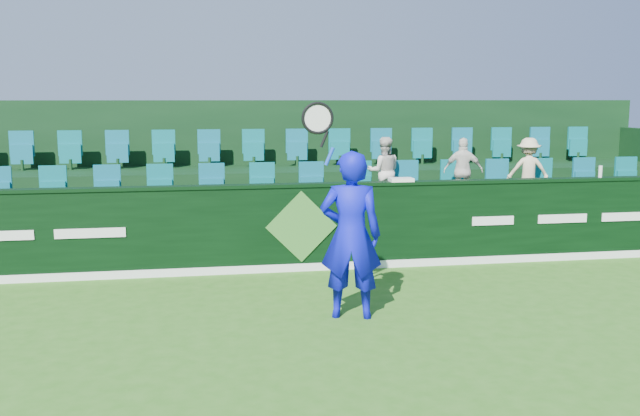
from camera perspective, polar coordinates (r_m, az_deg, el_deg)
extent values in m
plane|color=#2E6D1A|center=(7.36, 3.06, -12.23)|extent=(60.00, 60.00, 0.00)
cube|color=black|center=(10.98, -1.58, -1.65)|extent=(16.00, 0.20, 1.30)
cube|color=black|center=(10.88, -1.60, 1.84)|extent=(16.00, 0.24, 0.05)
cube|color=white|center=(11.00, -1.49, -4.78)|extent=(16.00, 0.02, 0.12)
cube|color=#3B7C2D|center=(10.86, -1.50, -1.50)|extent=(1.10, 0.02, 1.10)
cube|color=white|center=(11.10, -24.05, -2.05)|extent=(0.85, 0.01, 0.14)
cube|color=white|center=(10.86, -17.91, -1.93)|extent=(1.00, 0.01, 0.14)
cube|color=white|center=(11.72, 13.67, -1.00)|extent=(0.70, 0.01, 0.14)
cube|color=white|center=(12.24, 18.83, -0.81)|extent=(0.85, 0.01, 0.14)
cube|color=white|center=(12.86, 23.53, -0.63)|extent=(1.00, 0.01, 0.14)
cube|color=black|center=(12.10, -2.33, -1.89)|extent=(16.00, 2.00, 0.80)
cube|color=black|center=(13.92, -3.37, 0.54)|extent=(16.00, 1.80, 1.30)
cube|color=black|center=(14.83, -3.84, 3.57)|extent=(16.00, 0.20, 2.60)
cube|color=#106175|center=(12.38, -2.60, 1.63)|extent=(13.50, 0.50, 0.60)
cube|color=#106175|center=(14.11, -3.55, 4.53)|extent=(13.50, 0.50, 0.60)
imported|color=#0B10CB|center=(8.55, 2.47, -2.18)|extent=(0.83, 0.64, 2.03)
cylinder|color=#143FBF|center=(8.27, 0.76, 4.15)|extent=(0.13, 0.04, 0.22)
cylinder|color=black|center=(8.24, 0.36, 5.53)|extent=(0.11, 0.03, 0.20)
torus|color=black|center=(8.22, -0.20, 7.20)|extent=(0.49, 0.04, 0.49)
cylinder|color=silver|center=(8.22, -0.20, 7.20)|extent=(0.41, 0.01, 0.41)
imported|color=beige|center=(12.29, 5.13, 2.93)|extent=(0.63, 0.52, 1.19)
imported|color=silver|center=(12.74, 11.38, 2.93)|extent=(0.73, 0.48, 1.16)
imported|color=beige|center=(13.23, 16.31, 2.93)|extent=(0.83, 0.60, 1.15)
cube|color=white|center=(11.22, 6.51, 2.27)|extent=(0.37, 0.24, 0.05)
cylinder|color=silver|center=(12.59, 21.52, 2.73)|extent=(0.06, 0.06, 0.19)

